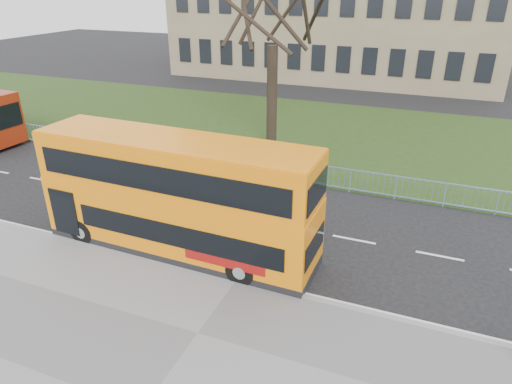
% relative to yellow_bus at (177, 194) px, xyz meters
% --- Properties ---
extents(ground, '(120.00, 120.00, 0.00)m').
position_rel_yellow_bus_xyz_m(ground, '(2.66, 0.44, -2.19)').
color(ground, black).
rests_on(ground, ground).
extents(kerb, '(80.00, 0.20, 0.14)m').
position_rel_yellow_bus_xyz_m(kerb, '(2.66, -1.11, -2.12)').
color(kerb, gray).
rests_on(kerb, ground).
extents(grass_verge, '(80.00, 15.40, 0.08)m').
position_rel_yellow_bus_xyz_m(grass_verge, '(2.66, 14.74, -2.15)').
color(grass_verge, '#1E3312').
rests_on(grass_verge, ground).
extents(guard_railing, '(40.00, 0.12, 1.10)m').
position_rel_yellow_bus_xyz_m(guard_railing, '(2.66, 7.04, -1.64)').
color(guard_railing, '#74A6CF').
rests_on(guard_railing, ground).
extents(bare_tree, '(9.48, 9.48, 13.54)m').
position_rel_yellow_bus_xyz_m(bare_tree, '(-0.34, 10.44, 4.65)').
color(bare_tree, black).
rests_on(bare_tree, grass_verge).
extents(yellow_bus, '(9.82, 2.58, 4.09)m').
position_rel_yellow_bus_xyz_m(yellow_bus, '(0.00, 0.00, 0.00)').
color(yellow_bus, orange).
rests_on(yellow_bus, ground).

